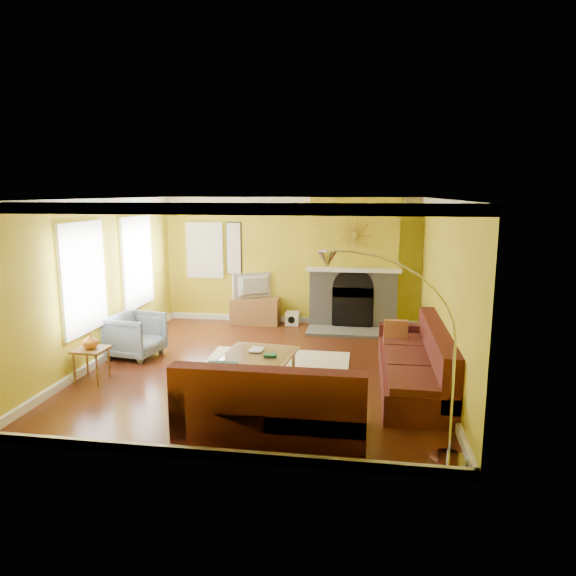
% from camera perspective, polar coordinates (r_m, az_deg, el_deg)
% --- Properties ---
extents(floor, '(5.50, 6.00, 0.02)m').
position_cam_1_polar(floor, '(8.46, -2.66, -8.81)').
color(floor, '#622914').
rests_on(floor, ground).
extents(ceiling, '(5.50, 6.00, 0.02)m').
position_cam_1_polar(ceiling, '(7.98, -2.83, 9.94)').
color(ceiling, white).
rests_on(ceiling, ground).
extents(wall_back, '(5.50, 0.02, 2.70)m').
position_cam_1_polar(wall_back, '(11.04, 0.32, 3.05)').
color(wall_back, gold).
rests_on(wall_back, ground).
extents(wall_front, '(5.50, 0.02, 2.70)m').
position_cam_1_polar(wall_front, '(5.27, -9.21, -5.51)').
color(wall_front, gold).
rests_on(wall_front, ground).
extents(wall_left, '(0.02, 6.00, 2.70)m').
position_cam_1_polar(wall_left, '(9.06, -20.13, 0.74)').
color(wall_left, gold).
rests_on(wall_left, ground).
extents(wall_right, '(0.02, 6.00, 2.70)m').
position_cam_1_polar(wall_right, '(8.04, 16.92, -0.25)').
color(wall_right, gold).
rests_on(wall_right, ground).
extents(baseboard, '(5.50, 6.00, 0.12)m').
position_cam_1_polar(baseboard, '(8.44, -2.67, -8.37)').
color(baseboard, white).
rests_on(baseboard, floor).
extents(crown_molding, '(5.50, 6.00, 0.12)m').
position_cam_1_polar(crown_molding, '(7.98, -2.83, 9.44)').
color(crown_molding, white).
rests_on(crown_molding, ceiling).
extents(window_left_near, '(0.06, 1.22, 1.72)m').
position_cam_1_polar(window_left_near, '(10.17, -16.49, 2.81)').
color(window_left_near, white).
rests_on(window_left_near, wall_left).
extents(window_left_far, '(0.06, 1.22, 1.72)m').
position_cam_1_polar(window_left_far, '(8.50, -21.87, 1.04)').
color(window_left_far, white).
rests_on(window_left_far, wall_left).
extents(window_back, '(0.82, 0.06, 1.22)m').
position_cam_1_polar(window_back, '(11.40, -9.23, 4.16)').
color(window_back, white).
rests_on(window_back, wall_back).
extents(wall_art, '(0.34, 0.04, 1.14)m').
position_cam_1_polar(wall_art, '(11.22, -6.05, 4.40)').
color(wall_art, white).
rests_on(wall_art, wall_back).
extents(fireplace, '(1.80, 0.40, 2.70)m').
position_cam_1_polar(fireplace, '(10.72, 7.33, 2.74)').
color(fireplace, gray).
rests_on(fireplace, floor).
extents(mantel, '(1.92, 0.22, 0.08)m').
position_cam_1_polar(mantel, '(10.50, 7.28, 2.02)').
color(mantel, white).
rests_on(mantel, fireplace).
extents(hearth, '(1.80, 0.70, 0.06)m').
position_cam_1_polar(hearth, '(10.45, 7.08, -4.86)').
color(hearth, gray).
rests_on(hearth, floor).
extents(sunburst, '(0.70, 0.04, 0.70)m').
position_cam_1_polar(sunburst, '(10.43, 7.37, 5.83)').
color(sunburst, olive).
rests_on(sunburst, fireplace).
extents(rug, '(2.40, 1.80, 0.02)m').
position_cam_1_polar(rug, '(8.46, -1.52, -8.67)').
color(rug, beige).
rests_on(rug, floor).
extents(sectional_sofa, '(3.31, 3.57, 0.90)m').
position_cam_1_polar(sectional_sofa, '(7.31, 4.43, -8.18)').
color(sectional_sofa, '#561E1B').
rests_on(sectional_sofa, floor).
extents(coffee_table, '(1.15, 1.15, 0.41)m').
position_cam_1_polar(coffee_table, '(7.89, -3.27, -8.61)').
color(coffee_table, white).
rests_on(coffee_table, floor).
extents(media_console, '(1.03, 0.46, 0.57)m').
position_cam_1_polar(media_console, '(11.07, -3.65, -2.57)').
color(media_console, olive).
rests_on(media_console, floor).
extents(tv, '(0.83, 0.62, 0.53)m').
position_cam_1_polar(tv, '(10.96, -3.69, 0.23)').
color(tv, black).
rests_on(tv, media_console).
extents(subwoofer, '(0.28, 0.28, 0.28)m').
position_cam_1_polar(subwoofer, '(11.00, 0.49, -3.39)').
color(subwoofer, white).
rests_on(subwoofer, floor).
extents(armchair, '(0.95, 0.93, 0.75)m').
position_cam_1_polar(armchair, '(9.24, -16.61, -5.07)').
color(armchair, gray).
rests_on(armchair, floor).
extents(side_table, '(0.46, 0.46, 0.49)m').
position_cam_1_polar(side_table, '(8.35, -20.96, -7.92)').
color(side_table, olive).
rests_on(side_table, floor).
extents(vase, '(0.28, 0.28, 0.24)m').
position_cam_1_polar(vase, '(8.25, -21.13, -5.48)').
color(vase, orange).
rests_on(vase, side_table).
extents(book, '(0.22, 0.29, 0.03)m').
position_cam_1_polar(book, '(7.95, -4.23, -6.82)').
color(book, white).
rests_on(book, coffee_table).
extents(arc_lamp, '(1.40, 0.36, 2.21)m').
position_cam_1_polar(arc_lamp, '(5.44, 11.70, -7.76)').
color(arc_lamp, silver).
rests_on(arc_lamp, floor).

